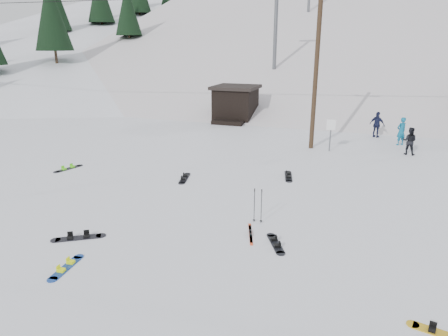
% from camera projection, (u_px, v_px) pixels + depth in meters
% --- Properties ---
extents(ground, '(200.00, 200.00, 0.00)m').
position_uv_depth(ground, '(176.00, 254.00, 11.79)').
color(ground, white).
rests_on(ground, ground).
extents(ski_slope, '(60.00, 85.24, 65.97)m').
position_uv_depth(ski_slope, '(329.00, 158.00, 64.80)').
color(ski_slope, silver).
rests_on(ski_slope, ground).
extents(ridge_left, '(47.54, 95.03, 58.38)m').
position_uv_depth(ridge_left, '(115.00, 144.00, 69.76)').
color(ridge_left, white).
rests_on(ridge_left, ground).
extents(treeline_left, '(20.00, 64.00, 10.00)m').
position_uv_depth(treeline_left, '(88.00, 85.00, 58.63)').
color(treeline_left, black).
rests_on(treeline_left, ground).
extents(treeline_crest, '(50.00, 6.00, 10.00)m').
position_uv_depth(treeline_crest, '(347.00, 71.00, 89.04)').
color(treeline_crest, black).
rests_on(treeline_crest, ski_slope).
extents(utility_pole, '(2.00, 0.26, 9.00)m').
position_uv_depth(utility_pole, '(316.00, 67.00, 22.32)').
color(utility_pole, '#3A2819').
rests_on(utility_pole, ground).
extents(trail_sign, '(0.50, 0.09, 1.85)m').
position_uv_depth(trail_sign, '(331.00, 130.00, 22.61)').
color(trail_sign, '#595B60').
rests_on(trail_sign, ground).
extents(lift_hut, '(3.40, 4.10, 2.75)m').
position_uv_depth(lift_hut, '(235.00, 103.00, 31.79)').
color(lift_hut, black).
rests_on(lift_hut, ground).
extents(lift_tower_near, '(2.20, 0.36, 8.00)m').
position_uv_depth(lift_tower_near, '(276.00, 22.00, 37.66)').
color(lift_tower_near, '#595B60').
rests_on(lift_tower_near, ski_slope).
extents(hero_snowboard, '(0.40, 1.49, 0.10)m').
position_uv_depth(hero_snowboard, '(66.00, 267.00, 11.08)').
color(hero_snowboard, '#173F98').
rests_on(hero_snowboard, ground).
extents(hero_skis, '(0.57, 1.48, 0.08)m').
position_uv_depth(hero_skis, '(251.00, 234.00, 13.03)').
color(hero_skis, red).
rests_on(hero_skis, ground).
extents(ski_poles, '(0.34, 0.09, 1.24)m').
position_uv_depth(ski_poles, '(258.00, 205.00, 13.73)').
color(ski_poles, black).
rests_on(ski_poles, ground).
extents(board_scatter_a, '(1.48, 1.07, 0.12)m').
position_uv_depth(board_scatter_a, '(78.00, 237.00, 12.76)').
color(board_scatter_a, black).
rests_on(board_scatter_a, ground).
extents(board_scatter_b, '(0.62, 1.59, 0.11)m').
position_uv_depth(board_scatter_b, '(184.00, 178.00, 18.35)').
color(board_scatter_b, black).
rests_on(board_scatter_b, ground).
extents(board_scatter_c, '(0.66, 1.56, 0.11)m').
position_uv_depth(board_scatter_c, '(68.00, 168.00, 19.76)').
color(board_scatter_c, black).
rests_on(board_scatter_c, ground).
extents(board_scatter_d, '(0.82, 1.33, 0.10)m').
position_uv_depth(board_scatter_d, '(276.00, 243.00, 12.38)').
color(board_scatter_d, black).
rests_on(board_scatter_d, ground).
extents(board_scatter_e, '(1.45, 0.54, 0.10)m').
position_uv_depth(board_scatter_e, '(443.00, 334.00, 8.54)').
color(board_scatter_e, gold).
rests_on(board_scatter_e, ground).
extents(board_scatter_f, '(0.63, 1.66, 0.12)m').
position_uv_depth(board_scatter_f, '(288.00, 176.00, 18.62)').
color(board_scatter_f, black).
rests_on(board_scatter_f, ground).
extents(skier_teal, '(0.74, 0.71, 1.71)m').
position_uv_depth(skier_teal, '(401.00, 131.00, 24.16)').
color(skier_teal, '#0D5F83').
rests_on(skier_teal, ground).
extents(skier_dark, '(0.85, 0.72, 1.54)m').
position_uv_depth(skier_dark, '(409.00, 141.00, 22.11)').
color(skier_dark, black).
rests_on(skier_dark, ground).
extents(skier_navy, '(1.07, 0.78, 1.69)m').
position_uv_depth(skier_navy, '(377.00, 125.00, 26.14)').
color(skier_navy, '#171B3A').
rests_on(skier_navy, ground).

